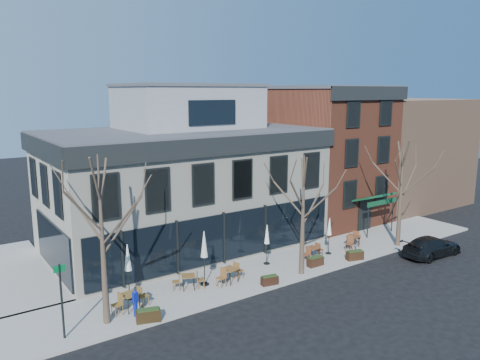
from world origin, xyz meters
TOP-DOWN VIEW (x-y plane):
  - ground at (0.00, 0.00)m, footprint 120.00×120.00m
  - sidewalk_front at (3.25, -2.15)m, footprint 33.50×4.70m
  - sidewalk_side at (-11.25, 6.00)m, footprint 4.50×12.00m
  - corner_building at (0.07, 5.07)m, footprint 18.39×10.39m
  - red_brick_building at (13.00, 4.98)m, footprint 8.20×11.78m
  - bg_building at (23.00, 6.00)m, footprint 12.00×12.00m
  - tree_corner at (-8.49, -3.20)m, footprint 3.93×3.98m
  - tree_mid at (3.01, -3.90)m, footprint 3.50×3.55m
  - tree_right at (12.01, -3.90)m, footprint 3.72×3.77m
  - sign_pole at (-10.50, -3.50)m, footprint 0.50×0.10m
  - parked_sedan at (12.35, -6.30)m, footprint 4.63×2.01m
  - call_box at (-7.15, -3.36)m, footprint 0.27×0.27m
  - cafe_set_0 at (-7.11, -2.63)m, footprint 2.04×0.92m
  - cafe_set_1 at (-3.56, -2.04)m, footprint 1.83×1.14m
  - cafe_set_2 at (-1.23, -2.63)m, footprint 2.02×0.97m
  - cafe_set_4 at (5.20, -2.55)m, footprint 1.87×0.84m
  - cafe_set_5 at (9.00, -2.50)m, footprint 2.03×1.22m
  - umbrella_0 at (-6.66, -1.34)m, footprint 0.47×0.47m
  - umbrella_1 at (-2.55, -2.07)m, footprint 0.50×0.50m
  - umbrella_2 at (2.25, -1.52)m, footprint 0.41×0.41m
  - umbrella_4 at (6.77, -2.39)m, footprint 0.40×0.40m
  - planter_0 at (-6.87, -4.20)m, footprint 1.21×0.76m
  - planter_1 at (0.42, -4.13)m, footprint 1.02×0.57m
  - planter_2 at (4.51, -3.50)m, footprint 1.08×0.44m
  - planter_3 at (7.33, -4.15)m, footprint 1.18×0.74m

SIDE VIEW (x-z plane):
  - ground at x=0.00m, z-range 0.00..0.00m
  - sidewalk_front at x=3.25m, z-range 0.00..0.15m
  - sidewalk_side at x=-11.25m, z-range 0.00..0.15m
  - planter_1 at x=0.42m, z-range 0.15..0.69m
  - planter_2 at x=4.51m, z-range 0.15..0.75m
  - planter_3 at x=7.33m, z-range 0.15..0.76m
  - planter_0 at x=-6.87m, z-range 0.15..0.78m
  - cafe_set_1 at x=-3.56m, z-range 0.16..1.12m
  - cafe_set_4 at x=5.20m, z-range 0.16..1.12m
  - parked_sedan at x=12.35m, z-range 0.00..1.33m
  - cafe_set_2 at x=-1.23m, z-range 0.16..1.20m
  - cafe_set_0 at x=-7.11m, z-range 0.16..1.21m
  - cafe_set_5 at x=9.00m, z-range 0.16..1.22m
  - call_box at x=-7.15m, z-range 0.19..1.53m
  - umbrella_4 at x=6.77m, z-range 0.66..3.13m
  - umbrella_2 at x=2.25m, z-range 0.67..3.21m
  - sign_pole at x=-10.50m, z-range 0.37..3.77m
  - umbrella_0 at x=-6.66m, z-range 0.76..3.70m
  - umbrella_1 at x=-2.55m, z-range 0.79..3.89m
  - tree_mid at x=3.01m, z-range 0.27..7.31m
  - tree_right at x=12.01m, z-range 0.28..7.76m
  - tree_corner at x=-8.49m, z-range 0.29..8.21m
  - corner_building at x=0.07m, z-range -0.83..10.27m
  - bg_building at x=23.00m, z-range 0.00..10.00m
  - red_brick_building at x=13.00m, z-range 0.05..11.22m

